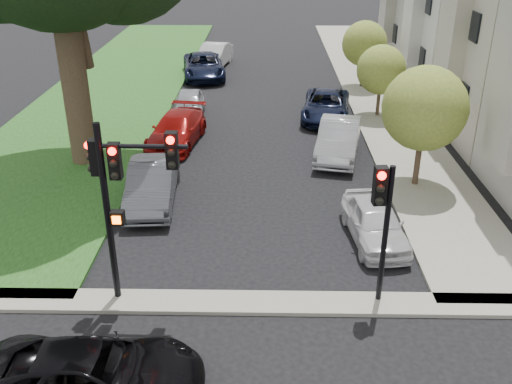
{
  "coord_description": "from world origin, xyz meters",
  "views": [
    {
      "loc": [
        0.3,
        -10.77,
        9.64
      ],
      "look_at": [
        0.0,
        5.0,
        2.0
      ],
      "focal_mm": 40.0,
      "sensor_mm": 36.0,
      "label": 1
    }
  ],
  "objects_px": {
    "car_parked_1": "(339,139)",
    "car_parked_9": "(214,56)",
    "small_tree_c": "(365,44)",
    "car_parked_0": "(375,222)",
    "car_cross_near": "(92,376)",
    "car_parked_2": "(326,106)",
    "small_tree_b": "(381,70)",
    "traffic_signal_secondary": "(383,211)",
    "car_parked_5": "(152,184)",
    "car_parked_8": "(204,66)",
    "car_parked_7": "(189,104)",
    "car_parked_6": "(177,130)",
    "small_tree_a": "(425,109)",
    "traffic_signal_main": "(120,183)"
  },
  "relations": [
    {
      "from": "car_parked_0",
      "to": "car_parked_8",
      "type": "distance_m",
      "value": 22.34
    },
    {
      "from": "small_tree_a",
      "to": "traffic_signal_secondary",
      "type": "height_order",
      "value": "small_tree_a"
    },
    {
      "from": "small_tree_a",
      "to": "car_parked_9",
      "type": "relative_size",
      "value": 0.99
    },
    {
      "from": "car_parked_0",
      "to": "car_parked_8",
      "type": "height_order",
      "value": "car_parked_8"
    },
    {
      "from": "traffic_signal_secondary",
      "to": "car_parked_0",
      "type": "height_order",
      "value": "traffic_signal_secondary"
    },
    {
      "from": "car_parked_2",
      "to": "car_parked_7",
      "type": "xyz_separation_m",
      "value": [
        -7.22,
        0.17,
        -0.03
      ]
    },
    {
      "from": "car_parked_8",
      "to": "car_parked_5",
      "type": "bearing_deg",
      "value": -98.75
    },
    {
      "from": "traffic_signal_secondary",
      "to": "car_parked_2",
      "type": "relative_size",
      "value": 0.81
    },
    {
      "from": "small_tree_a",
      "to": "car_cross_near",
      "type": "xyz_separation_m",
      "value": [
        -9.63,
        -11.26,
        -2.51
      ]
    },
    {
      "from": "car_parked_6",
      "to": "car_parked_9",
      "type": "distance_m",
      "value": 15.27
    },
    {
      "from": "car_parked_7",
      "to": "car_parked_8",
      "type": "distance_m",
      "value": 8.21
    },
    {
      "from": "small_tree_b",
      "to": "car_parked_9",
      "type": "xyz_separation_m",
      "value": [
        -9.64,
        11.05,
        -1.74
      ]
    },
    {
      "from": "small_tree_a",
      "to": "small_tree_b",
      "type": "distance_m",
      "value": 8.69
    },
    {
      "from": "car_parked_5",
      "to": "car_parked_6",
      "type": "distance_m",
      "value": 6.1
    },
    {
      "from": "traffic_signal_main",
      "to": "car_parked_8",
      "type": "relative_size",
      "value": 0.93
    },
    {
      "from": "car_parked_1",
      "to": "traffic_signal_secondary",
      "type": "bearing_deg",
      "value": -79.81
    },
    {
      "from": "small_tree_b",
      "to": "car_parked_9",
      "type": "bearing_deg",
      "value": 131.09
    },
    {
      "from": "car_parked_1",
      "to": "car_parked_8",
      "type": "bearing_deg",
      "value": 129.68
    },
    {
      "from": "car_parked_0",
      "to": "car_parked_6",
      "type": "height_order",
      "value": "car_parked_6"
    },
    {
      "from": "car_parked_1",
      "to": "car_parked_7",
      "type": "xyz_separation_m",
      "value": [
        -7.29,
        5.39,
        -0.12
      ]
    },
    {
      "from": "traffic_signal_secondary",
      "to": "car_parked_8",
      "type": "height_order",
      "value": "traffic_signal_secondary"
    },
    {
      "from": "car_parked_5",
      "to": "car_parked_8",
      "type": "xyz_separation_m",
      "value": [
        0.05,
        18.39,
        0.01
      ]
    },
    {
      "from": "small_tree_b",
      "to": "small_tree_c",
      "type": "bearing_deg",
      "value": 90.0
    },
    {
      "from": "small_tree_b",
      "to": "car_parked_6",
      "type": "xyz_separation_m",
      "value": [
        -10.07,
        -4.21,
        -1.82
      ]
    },
    {
      "from": "car_parked_5",
      "to": "car_parked_9",
      "type": "xyz_separation_m",
      "value": [
        0.47,
        21.36,
        0.03
      ]
    },
    {
      "from": "car_parked_6",
      "to": "car_parked_8",
      "type": "bearing_deg",
      "value": 97.95
    },
    {
      "from": "car_parked_1",
      "to": "car_parked_9",
      "type": "distance_m",
      "value": 17.96
    },
    {
      "from": "small_tree_c",
      "to": "car_parked_7",
      "type": "distance_m",
      "value": 11.76
    },
    {
      "from": "car_parked_1",
      "to": "traffic_signal_main",
      "type": "bearing_deg",
      "value": -111.5
    },
    {
      "from": "small_tree_c",
      "to": "car_parked_5",
      "type": "xyz_separation_m",
      "value": [
        -10.11,
        -16.02,
        -1.95
      ]
    },
    {
      "from": "car_cross_near",
      "to": "car_parked_9",
      "type": "height_order",
      "value": "car_parked_9"
    },
    {
      "from": "traffic_signal_secondary",
      "to": "car_parked_2",
      "type": "distance_m",
      "value": 16.11
    },
    {
      "from": "car_parked_1",
      "to": "car_parked_0",
      "type": "bearing_deg",
      "value": -75.87
    },
    {
      "from": "car_cross_near",
      "to": "car_parked_2",
      "type": "distance_m",
      "value": 20.79
    },
    {
      "from": "car_parked_0",
      "to": "car_parked_7",
      "type": "relative_size",
      "value": 1.0
    },
    {
      "from": "car_parked_1",
      "to": "car_parked_9",
      "type": "bearing_deg",
      "value": 124.0
    },
    {
      "from": "car_parked_8",
      "to": "car_parked_9",
      "type": "bearing_deg",
      "value": 73.39
    },
    {
      "from": "car_parked_8",
      "to": "car_parked_7",
      "type": "bearing_deg",
      "value": -98.17
    },
    {
      "from": "small_tree_a",
      "to": "traffic_signal_main",
      "type": "bearing_deg",
      "value": -141.77
    },
    {
      "from": "traffic_signal_secondary",
      "to": "car_cross_near",
      "type": "bearing_deg",
      "value": -151.4
    },
    {
      "from": "car_cross_near",
      "to": "car_parked_5",
      "type": "relative_size",
      "value": 1.05
    },
    {
      "from": "small_tree_b",
      "to": "traffic_signal_secondary",
      "type": "xyz_separation_m",
      "value": [
        -2.91,
        -16.26,
        0.32
      ]
    },
    {
      "from": "car_parked_1",
      "to": "car_parked_9",
      "type": "xyz_separation_m",
      "value": [
        -6.94,
        16.57,
        -0.0
      ]
    },
    {
      "from": "small_tree_a",
      "to": "car_cross_near",
      "type": "bearing_deg",
      "value": -130.52
    },
    {
      "from": "small_tree_c",
      "to": "car_parked_7",
      "type": "relative_size",
      "value": 1.03
    },
    {
      "from": "traffic_signal_main",
      "to": "car_parked_1",
      "type": "height_order",
      "value": "traffic_signal_main"
    },
    {
      "from": "traffic_signal_secondary",
      "to": "car_parked_5",
      "type": "height_order",
      "value": "traffic_signal_secondary"
    },
    {
      "from": "car_parked_0",
      "to": "car_parked_1",
      "type": "height_order",
      "value": "car_parked_1"
    },
    {
      "from": "traffic_signal_secondary",
      "to": "car_parked_6",
      "type": "bearing_deg",
      "value": 120.72
    },
    {
      "from": "small_tree_c",
      "to": "car_parked_0",
      "type": "distance_m",
      "value": 18.86
    }
  ]
}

